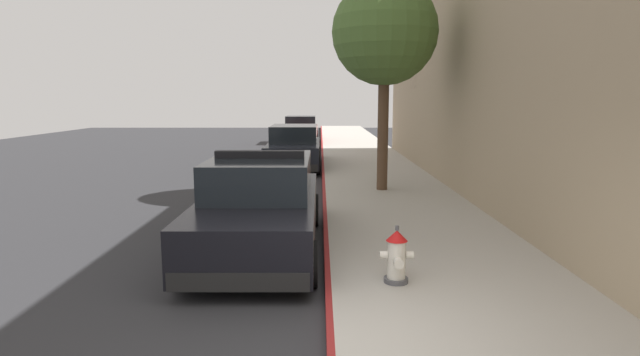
# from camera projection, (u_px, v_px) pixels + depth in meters

# --- Properties ---
(ground_plane) EXTENTS (31.57, 60.00, 0.20)m
(ground_plane) POSITION_uv_depth(u_px,v_px,m) (176.00, 190.00, 14.83)
(ground_plane) COLOR #2B2B2D
(sidewalk_pavement) EXTENTS (3.34, 60.00, 0.16)m
(sidewalk_pavement) POSITION_uv_depth(u_px,v_px,m) (383.00, 184.00, 14.80)
(sidewalk_pavement) COLOR #ADA89E
(sidewalk_pavement) RESTS_ON ground
(curb_painted_edge) EXTENTS (0.08, 60.00, 0.16)m
(curb_painted_edge) POSITION_uv_depth(u_px,v_px,m) (324.00, 184.00, 14.80)
(curb_painted_edge) COLOR maroon
(curb_painted_edge) RESTS_ON ground
(storefront_building) EXTENTS (6.68, 24.06, 6.64)m
(storefront_building) POSITION_uv_depth(u_px,v_px,m) (595.00, 66.00, 12.44)
(storefront_building) COLOR tan
(storefront_building) RESTS_ON ground
(police_cruiser) EXTENTS (1.94, 4.84, 1.68)m
(police_cruiser) POSITION_uv_depth(u_px,v_px,m) (261.00, 206.00, 8.57)
(police_cruiser) COLOR black
(police_cruiser) RESTS_ON ground
(parked_car_silver_ahead) EXTENTS (1.94, 4.84, 1.56)m
(parked_car_silver_ahead) POSITION_uv_depth(u_px,v_px,m) (294.00, 148.00, 18.71)
(parked_car_silver_ahead) COLOR black
(parked_car_silver_ahead) RESTS_ON ground
(parked_car_dark_far) EXTENTS (1.94, 4.84, 1.56)m
(parked_car_dark_far) POSITION_uv_depth(u_px,v_px,m) (301.00, 130.00, 28.94)
(parked_car_dark_far) COLOR maroon
(parked_car_dark_far) RESTS_ON ground
(fire_hydrant) EXTENTS (0.44, 0.40, 0.76)m
(fire_hydrant) POSITION_uv_depth(u_px,v_px,m) (397.00, 257.00, 6.63)
(fire_hydrant) COLOR #4C4C51
(fire_hydrant) RESTS_ON sidewalk_pavement
(street_tree) EXTENTS (2.68, 2.68, 5.38)m
(street_tree) POSITION_uv_depth(u_px,v_px,m) (385.00, 33.00, 12.88)
(street_tree) COLOR brown
(street_tree) RESTS_ON sidewalk_pavement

